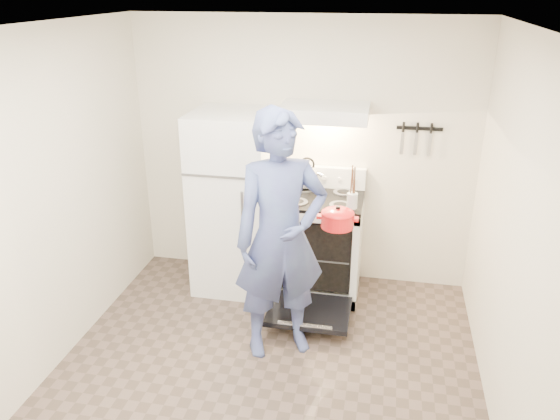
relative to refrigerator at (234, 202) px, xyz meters
The scene contains 15 objects.
floor 1.78m from the refrigerator, 68.20° to the right, with size 3.60×3.60×0.00m, color brown.
back_wall 0.79m from the refrigerator, 31.11° to the left, with size 3.20×0.02×2.50m, color beige.
refrigerator is the anchor object (origin of this frame).
stove_body 0.90m from the refrigerator, ahead, with size 0.76×0.65×0.92m, color white.
cooktop 0.81m from the refrigerator, ahead, with size 0.76×0.65×0.03m, color black.
backsplash 0.89m from the refrigerator, 20.94° to the left, with size 0.76×0.07×0.20m, color white.
oven_door 1.23m from the refrigerator, 35.13° to the right, with size 0.70×0.54×0.04m, color black.
oven_rack 0.91m from the refrigerator, ahead, with size 0.60×0.52×0.01m, color slate.
range_hood 1.19m from the refrigerator, ahead, with size 0.76×0.50×0.12m, color white.
knife_strip 1.81m from the refrigerator, 11.61° to the left, with size 0.40×0.02×0.03m, color black.
pizza_stone 0.97m from the refrigerator, ahead, with size 0.36×0.36×0.02m, color olive.
tea_kettle 0.73m from the refrigerator, 18.25° to the left, with size 0.25×0.21×0.31m, color silver, non-canonical shape.
utensil_jar 1.15m from the refrigerator, 11.99° to the right, with size 0.09×0.09×0.13m, color silver.
person 1.13m from the refrigerator, 55.70° to the right, with size 0.71×0.47×1.96m, color navy.
dutch_oven 1.19m from the refrigerator, 30.30° to the right, with size 0.33×0.26×0.22m, color red, non-canonical shape.
Camera 1 is at (0.77, -3.08, 2.74)m, focal length 35.00 mm.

